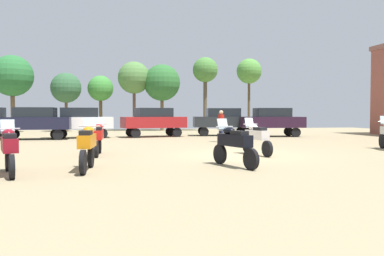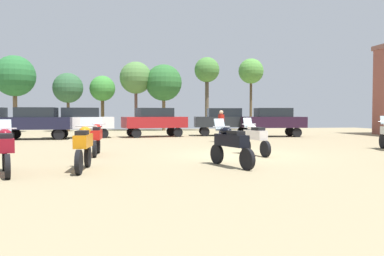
{
  "view_description": "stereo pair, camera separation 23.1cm",
  "coord_description": "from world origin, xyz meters",
  "px_view_note": "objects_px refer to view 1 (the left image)",
  "views": [
    {
      "loc": [
        -4.91,
        -14.7,
        1.65
      ],
      "look_at": [
        -0.67,
        6.68,
        0.83
      ],
      "focal_mm": 36.72,
      "sensor_mm": 36.0,
      "label": 1
    },
    {
      "loc": [
        -4.68,
        -14.74,
        1.65
      ],
      "look_at": [
        -0.67,
        6.68,
        0.83
      ],
      "focal_mm": 36.72,
      "sensor_mm": 36.0,
      "label": 2
    }
  ],
  "objects_px": {
    "motorcycle_7": "(87,145)",
    "tree_4": "(249,72)",
    "car_3": "(223,120)",
    "car_5": "(36,121)",
    "tree_7": "(162,83)",
    "motorcycle_10": "(9,148)",
    "tree_3": "(205,71)",
    "motorcycle_6": "(98,137)",
    "motorcycle_5": "(234,143)",
    "car_1": "(272,120)",
    "car_2": "(79,120)",
    "tree_1": "(134,78)",
    "tree_2": "(66,88)",
    "tree_6": "(12,76)",
    "car_4": "(154,120)",
    "tree_9": "(101,89)",
    "motorcycle_11": "(257,137)",
    "person_1": "(221,123)"
  },
  "relations": [
    {
      "from": "motorcycle_7",
      "to": "tree_4",
      "type": "xyz_separation_m",
      "value": [
        13.91,
        25.74,
        5.01
      ]
    },
    {
      "from": "motorcycle_7",
      "to": "car_3",
      "type": "xyz_separation_m",
      "value": [
        8.57,
        16.25,
        0.43
      ]
    },
    {
      "from": "car_5",
      "to": "tree_7",
      "type": "height_order",
      "value": "tree_7"
    },
    {
      "from": "motorcycle_10",
      "to": "tree_3",
      "type": "xyz_separation_m",
      "value": [
        11.16,
        25.01,
        4.86
      ]
    },
    {
      "from": "car_5",
      "to": "tree_3",
      "type": "height_order",
      "value": "tree_3"
    },
    {
      "from": "motorcycle_6",
      "to": "motorcycle_5",
      "type": "bearing_deg",
      "value": -42.63
    },
    {
      "from": "motorcycle_7",
      "to": "tree_3",
      "type": "height_order",
      "value": "tree_3"
    },
    {
      "from": "car_1",
      "to": "car_2",
      "type": "relative_size",
      "value": 0.99
    },
    {
      "from": "tree_1",
      "to": "tree_4",
      "type": "distance_m",
      "value": 11.33
    },
    {
      "from": "tree_2",
      "to": "car_1",
      "type": "bearing_deg",
      "value": -35.79
    },
    {
      "from": "car_5",
      "to": "tree_2",
      "type": "distance_m",
      "value": 11.17
    },
    {
      "from": "car_3",
      "to": "motorcycle_10",
      "type": "bearing_deg",
      "value": 154.75
    },
    {
      "from": "car_5",
      "to": "tree_6",
      "type": "relative_size",
      "value": 0.66
    },
    {
      "from": "motorcycle_10",
      "to": "car_1",
      "type": "distance_m",
      "value": 20.02
    },
    {
      "from": "car_2",
      "to": "tree_2",
      "type": "relative_size",
      "value": 0.85
    },
    {
      "from": "car_4",
      "to": "motorcycle_6",
      "type": "bearing_deg",
      "value": 152.49
    },
    {
      "from": "motorcycle_6",
      "to": "tree_9",
      "type": "relative_size",
      "value": 0.43
    },
    {
      "from": "car_1",
      "to": "car_2",
      "type": "xyz_separation_m",
      "value": [
        -13.12,
        1.0,
        0.0
      ]
    },
    {
      "from": "motorcycle_7",
      "to": "tree_9",
      "type": "relative_size",
      "value": 0.42
    },
    {
      "from": "motorcycle_10",
      "to": "tree_1",
      "type": "distance_m",
      "value": 26.94
    },
    {
      "from": "motorcycle_11",
      "to": "tree_4",
      "type": "xyz_separation_m",
      "value": [
        7.7,
        22.69,
        5.03
      ]
    },
    {
      "from": "motorcycle_7",
      "to": "car_2",
      "type": "xyz_separation_m",
      "value": [
        -1.53,
        15.37,
        0.43
      ]
    },
    {
      "from": "car_1",
      "to": "car_4",
      "type": "xyz_separation_m",
      "value": [
        -8.16,
        1.32,
        0.0
      ]
    },
    {
      "from": "tree_7",
      "to": "tree_9",
      "type": "xyz_separation_m",
      "value": [
        -5.67,
        0.35,
        -0.61
      ]
    },
    {
      "from": "tree_7",
      "to": "tree_9",
      "type": "distance_m",
      "value": 5.72
    },
    {
      "from": "motorcycle_10",
      "to": "car_2",
      "type": "distance_m",
      "value": 15.74
    },
    {
      "from": "car_2",
      "to": "tree_7",
      "type": "distance_m",
      "value": 12.65
    },
    {
      "from": "car_3",
      "to": "person_1",
      "type": "height_order",
      "value": "car_3"
    },
    {
      "from": "car_1",
      "to": "tree_3",
      "type": "distance_m",
      "value": 11.45
    },
    {
      "from": "motorcycle_6",
      "to": "motorcycle_7",
      "type": "height_order",
      "value": "motorcycle_7"
    },
    {
      "from": "motorcycle_11",
      "to": "tree_4",
      "type": "distance_m",
      "value": 24.48
    },
    {
      "from": "tree_7",
      "to": "tree_1",
      "type": "bearing_deg",
      "value": 173.33
    },
    {
      "from": "car_4",
      "to": "tree_3",
      "type": "distance_m",
      "value": 11.53
    },
    {
      "from": "car_5",
      "to": "car_3",
      "type": "bearing_deg",
      "value": -79.92
    },
    {
      "from": "motorcycle_10",
      "to": "tree_1",
      "type": "bearing_deg",
      "value": 62.95
    },
    {
      "from": "motorcycle_7",
      "to": "tree_9",
      "type": "bearing_deg",
      "value": 95.6
    },
    {
      "from": "car_4",
      "to": "motorcycle_5",
      "type": "bearing_deg",
      "value": 171.79
    },
    {
      "from": "tree_7",
      "to": "car_2",
      "type": "bearing_deg",
      "value": -123.47
    },
    {
      "from": "tree_1",
      "to": "tree_4",
      "type": "height_order",
      "value": "tree_4"
    },
    {
      "from": "tree_7",
      "to": "tree_2",
      "type": "bearing_deg",
      "value": -177.82
    },
    {
      "from": "motorcycle_10",
      "to": "person_1",
      "type": "xyz_separation_m",
      "value": [
        8.7,
        10.46,
        0.34
      ]
    },
    {
      "from": "motorcycle_11",
      "to": "tree_1",
      "type": "height_order",
      "value": "tree_1"
    },
    {
      "from": "motorcycle_6",
      "to": "motorcycle_10",
      "type": "height_order",
      "value": "motorcycle_10"
    },
    {
      "from": "motorcycle_5",
      "to": "tree_3",
      "type": "relative_size",
      "value": 0.32
    },
    {
      "from": "person_1",
      "to": "tree_9",
      "type": "distance_m",
      "value": 17.58
    },
    {
      "from": "motorcycle_6",
      "to": "motorcycle_10",
      "type": "relative_size",
      "value": 1.01
    },
    {
      "from": "tree_6",
      "to": "tree_2",
      "type": "bearing_deg",
      "value": 10.15
    },
    {
      "from": "motorcycle_11",
      "to": "tree_6",
      "type": "height_order",
      "value": "tree_6"
    },
    {
      "from": "car_2",
      "to": "tree_6",
      "type": "distance_m",
      "value": 11.59
    },
    {
      "from": "motorcycle_5",
      "to": "car_4",
      "type": "bearing_deg",
      "value": 75.62
    }
  ]
}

